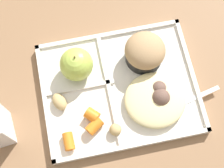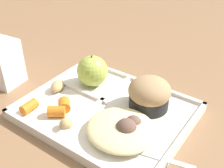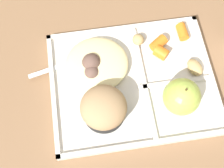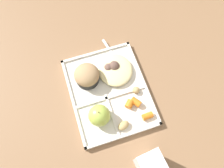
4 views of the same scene
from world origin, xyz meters
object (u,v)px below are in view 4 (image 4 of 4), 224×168
Objects in this scene: lunch_tray at (109,92)px; milk_carton at (150,165)px; plastic_fork at (114,56)px; bran_muffin at (87,76)px; green_apple at (99,115)px.

milk_carton reaches higher than lunch_tray.
plastic_fork is at bearing -25.42° from lunch_tray.
milk_carton is at bearing 177.17° from plastic_fork.
milk_carton is (-0.40, 0.02, 0.04)m from plastic_fork.
lunch_tray reaches higher than plastic_fork.
plastic_fork is (0.06, -0.12, -0.03)m from bran_muffin.
green_apple is at bearing 150.52° from plastic_fork.
bran_muffin is (0.15, -0.00, -0.00)m from green_apple.
bran_muffin is at bearing -0.00° from green_apple.
milk_carton is at bearing -171.29° from lunch_tray.
green_apple is 0.21m from milk_carton.
milk_carton is (-0.27, -0.04, 0.05)m from lunch_tray.
lunch_tray is at bearing 2.19° from milk_carton.
green_apple is 0.69× the size of milk_carton.
lunch_tray is 3.81× the size of bran_muffin.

